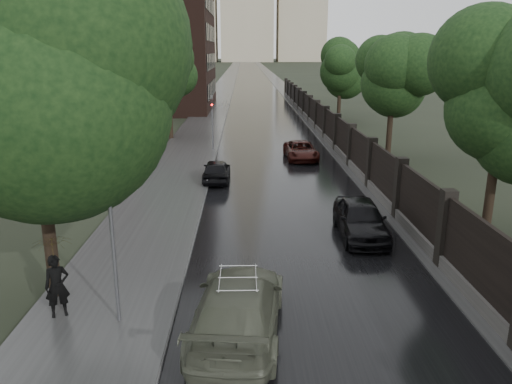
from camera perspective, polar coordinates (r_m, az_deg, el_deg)
The scene contains 18 objects.
ground at distance 12.73m, azimuth 8.56°, elevation -18.00°, with size 800.00×800.00×0.00m, color black.
road at distance 200.51m, azimuth -0.80°, elevation 13.96°, with size 8.00×420.00×0.02m, color black.
sidewalk_left at distance 200.54m, azimuth -2.56°, elevation 13.97°, with size 4.00×420.00×0.16m, color #2D2D2D.
verge_right at distance 200.64m, azimuth 0.82°, elevation 13.97°, with size 3.00×420.00×0.08m, color #2D2D2D.
fence_right at distance 43.34m, azimuth 7.55°, elevation 7.80°, with size 0.45×75.72×2.70m.
tree_left_near at distance 14.50m, azimuth -24.44°, elevation 12.00°, with size 5.44×5.44×9.16m.
tree_left_far at distance 40.85m, azimuth -10.00°, elevation 13.18°, with size 4.25×4.25×7.39m.
tree_right_a at distance 20.82m, azimuth 26.26°, elevation 8.50°, with size 4.08×4.08×7.01m.
tree_right_b at distance 33.82m, azimuth 15.38°, elevation 11.82°, with size 4.08×4.08×7.01m.
tree_right_c at distance 51.32m, azimuth 9.63°, elevation 13.39°, with size 4.08×4.08×7.01m.
lamp_post at distance 13.10m, azimuth -16.14°, elevation -4.32°, with size 0.25×0.12×5.11m.
traffic_light at distance 35.75m, azimuth -5.01°, elevation 8.40°, with size 0.16×0.32×4.00m.
brick_building at distance 64.45m, azimuth -16.51°, elevation 17.97°, with size 24.00×18.00×20.00m, color black.
volga_sedan at distance 12.99m, azimuth -2.04°, elevation -13.04°, with size 2.18×5.36×1.55m, color #4C4F3F.
hatchback_left at distance 27.71m, azimuth -4.54°, elevation 2.47°, with size 1.48×3.67×1.25m, color black.
car_right_near at distance 19.86m, azimuth 11.85°, elevation -2.98°, with size 1.74×4.32×1.47m, color black.
car_right_far at distance 33.42m, azimuth 5.16°, elevation 4.74°, with size 1.99×4.32×1.20m, color black.
pedestrian_umbrella at distance 14.12m, azimuth -22.17°, elevation -6.52°, with size 1.33×1.34×2.70m.
Camera 1 is at (-2.05, -10.38, 7.08)m, focal length 35.00 mm.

